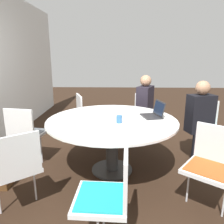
{
  "coord_description": "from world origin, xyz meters",
  "views": [
    {
      "loc": [
        -2.75,
        -0.09,
        1.56
      ],
      "look_at": [
        0.0,
        0.0,
        0.84
      ],
      "focal_mm": 35.0,
      "sensor_mm": 36.0,
      "label": 1
    }
  ],
  "objects": [
    {
      "name": "person_1",
      "position": [
        1.17,
        -0.58,
        0.71
      ],
      "size": [
        0.42,
        0.36,
        1.21
      ],
      "rotation": [
        0.0,
        0.0,
        8.98
      ],
      "color": "#231E28",
      "rests_on": "ground_plane"
    },
    {
      "name": "chair_5",
      "position": [
        -1.24,
        -0.02,
        0.52
      ],
      "size": [
        0.46,
        0.44,
        0.86
      ],
      "rotation": [
        0.0,
        0.0,
        12.53
      ],
      "color": "silver",
      "rests_on": "ground_plane"
    },
    {
      "name": "chair_3",
      "position": [
        0.14,
        1.24,
        0.52
      ],
      "size": [
        0.49,
        0.5,
        0.86
      ],
      "rotation": [
        0.0,
        0.0,
        10.83
      ],
      "color": "silver",
      "rests_on": "ground_plane"
    },
    {
      "name": "ground_plane",
      "position": [
        0.0,
        0.0,
        0.0
      ],
      "size": [
        16.0,
        16.0,
        0.0
      ],
      "primitive_type": "plane",
      "color": "black"
    },
    {
      "name": "chair_2",
      "position": [
        1.13,
        0.51,
        0.52
      ],
      "size": [
        0.56,
        0.55,
        0.86
      ],
      "rotation": [
        0.0,
        0.0,
        9.79
      ],
      "color": "silver",
      "rests_on": "ground_plane"
    },
    {
      "name": "chair_1",
      "position": [
        1.42,
        -0.61,
        0.52
      ],
      "size": [
        0.58,
        0.57,
        0.86
      ],
      "rotation": [
        0.0,
        0.0,
        8.98
      ],
      "color": "silver",
      "rests_on": "ground_plane"
    },
    {
      "name": "chair_6",
      "position": [
        -0.71,
        -1.02,
        0.52
      ],
      "size": [
        0.6,
        0.61,
        0.86
      ],
      "rotation": [
        0.0,
        0.0,
        13.48
      ],
      "color": "silver",
      "rests_on": "ground_plane"
    },
    {
      "name": "handbag",
      "position": [
        -0.36,
        1.3,
        0.14
      ],
      "size": [
        0.36,
        0.16,
        0.28
      ],
      "color": "#513319",
      "rests_on": "ground_plane"
    },
    {
      "name": "laptop",
      "position": [
        0.15,
        -0.57,
        0.79
      ],
      "size": [
        0.35,
        0.32,
        0.21
      ],
      "rotation": [
        0.0,
        0.0,
        3.39
      ],
      "color": "#232326",
      "rests_on": "conference_table"
    },
    {
      "name": "conference_table",
      "position": [
        0.0,
        0.0,
        0.62
      ],
      "size": [
        1.71,
        1.71,
        0.74
      ],
      "color": "#333333",
      "rests_on": "ground_plane"
    },
    {
      "name": "person_0",
      "position": [
        0.31,
        -1.26,
        0.71
      ],
      "size": [
        0.32,
        0.4,
        1.21
      ],
      "rotation": [
        0.0,
        0.0,
        8.11
      ],
      "color": "black",
      "rests_on": "ground_plane"
    },
    {
      "name": "coffee_cup",
      "position": [
        -0.15,
        -0.09,
        0.78
      ],
      "size": [
        0.07,
        0.07,
        0.1
      ],
      "color": "#33669E",
      "rests_on": "conference_table"
    },
    {
      "name": "chair_0",
      "position": [
        0.45,
        -1.48,
        0.52
      ],
      "size": [
        0.52,
        0.53,
        0.86
      ],
      "rotation": [
        0.0,
        0.0,
        8.11
      ],
      "color": "silver",
      "rests_on": "ground_plane"
    },
    {
      "name": "chair_4",
      "position": [
        -0.84,
        0.92,
        0.52
      ],
      "size": [
        0.6,
        0.61,
        0.86
      ],
      "rotation": [
        0.0,
        0.0,
        11.68
      ],
      "color": "silver",
      "rests_on": "ground_plane"
    }
  ]
}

